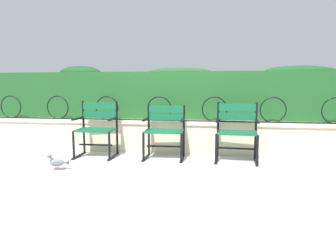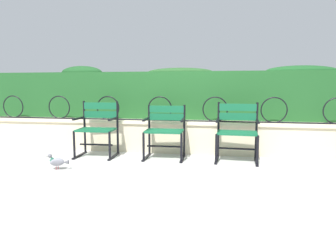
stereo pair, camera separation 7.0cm
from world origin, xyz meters
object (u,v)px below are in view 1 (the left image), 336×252
Objects in this scene: park_chair_left at (97,127)px; park_chair_centre at (165,129)px; park_chair_right at (237,130)px; pigeon_near_chairs at (57,162)px.

park_chair_centre is at bearing 2.78° from park_chair_left.
park_chair_right is (2.22, 0.07, -0.00)m from park_chair_left.
pigeon_near_chairs is at bearing -158.01° from park_chair_right.
park_chair_centre is 2.92× the size of pigeon_near_chairs.
park_chair_left is 1.11m from park_chair_centre.
park_chair_left is 2.23m from park_chair_right.
pigeon_near_chairs is (-0.20, -0.91, -0.36)m from park_chair_left.
park_chair_left is 1.00× the size of park_chair_right.
pigeon_near_chairs is (-2.43, -0.98, -0.36)m from park_chair_right.
park_chair_left reaches higher than pigeon_near_chairs.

